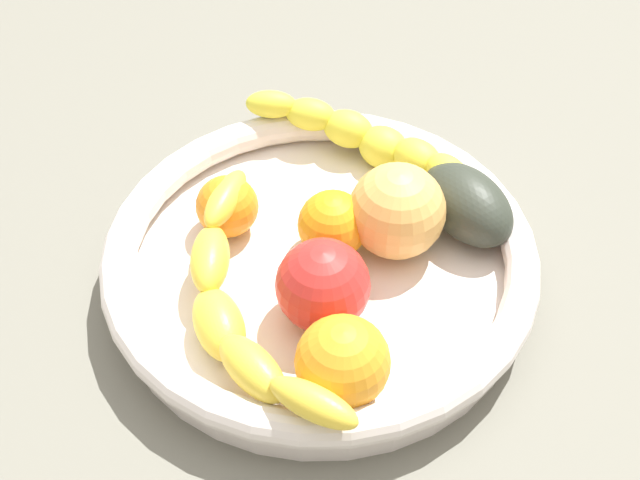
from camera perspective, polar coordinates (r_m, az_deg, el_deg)
kitchen_counter at (r=74.58cm, az=0.00°, el=-3.54°), size 120.00×120.00×3.00cm
fruit_bowl at (r=71.51cm, az=0.00°, el=-1.47°), size 34.47×34.47×4.95cm
banana_draped_left at (r=78.11cm, az=3.74°, el=6.06°), size 22.81×13.21×5.17cm
banana_draped_right at (r=65.40cm, az=-5.37°, el=-4.43°), size 26.52×10.75×5.31cm
orange_front at (r=73.16cm, az=-5.92°, el=2.14°), size 5.12×5.12×5.12cm
orange_mid_left at (r=70.96cm, az=0.81°, el=0.97°), size 5.62×5.62×5.62cm
orange_mid_right at (r=61.83cm, az=1.45°, el=-7.75°), size 6.66×6.66×6.66cm
peach_blush at (r=70.80cm, az=4.92°, el=1.85°), size 7.74×7.74×7.74cm
tomato_red at (r=65.77cm, az=0.18°, el=-2.90°), size 7.07×7.07×7.07cm
avocado_dark at (r=73.62cm, az=9.31°, el=2.25°), size 9.66×6.39×5.52cm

